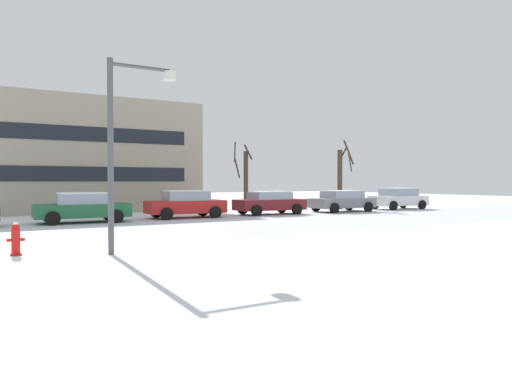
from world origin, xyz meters
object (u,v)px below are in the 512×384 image
fire_hydrant (16,239)px  street_lamp (124,134)px  parked_car_red (186,204)px  parked_car_maroon (270,202)px  parked_car_white (398,198)px  parked_car_green (82,207)px  parked_car_gray (342,201)px

fire_hydrant → street_lamp: 4.02m
street_lamp → parked_car_red: 13.07m
street_lamp → fire_hydrant: bearing=156.3°
parked_car_red → fire_hydrant: bearing=-132.0°
parked_car_maroon → parked_car_white: (10.80, -0.08, 0.05)m
fire_hydrant → parked_car_white: (25.19, 9.92, 0.31)m
fire_hydrant → parked_car_green: (3.59, 9.74, 0.29)m
fire_hydrant → parked_car_green: bearing=69.8°
street_lamp → parked_car_white: street_lamp is taller
parked_car_green → parked_car_red: bearing=2.5°
street_lamp → parked_car_red: street_lamp is taller
parked_car_maroon → parked_car_white: 10.80m
parked_car_white → parked_car_maroon: bearing=179.6°
parked_car_gray → parked_car_white: (5.40, 0.20, 0.05)m
parked_car_green → parked_car_gray: size_ratio=1.02×
parked_car_green → parked_car_maroon: parked_car_green is taller
fire_hydrant → parked_car_red: parked_car_red is taller
fire_hydrant → parked_car_white: bearing=21.5°
fire_hydrant → parked_car_red: size_ratio=0.21×
street_lamp → parked_car_gray: 20.50m
parked_car_green → parked_car_maroon: (10.80, 0.26, -0.02)m
parked_car_white → parked_car_gray: bearing=-177.9°
parked_car_red → parked_car_green: bearing=-177.5°
parked_car_green → parked_car_maroon: bearing=1.4°
parked_car_gray → parked_car_white: bearing=2.1°
fire_hydrant → street_lamp: bearing=-23.7°
fire_hydrant → street_lamp: (2.60, -1.14, 2.84)m
fire_hydrant → parked_car_green: size_ratio=0.20×
parked_car_green → parked_car_white: (21.60, 0.18, 0.02)m
parked_car_red → parked_car_white: size_ratio=0.99×
fire_hydrant → street_lamp: street_lamp is taller
parked_car_gray → parked_car_green: bearing=179.9°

